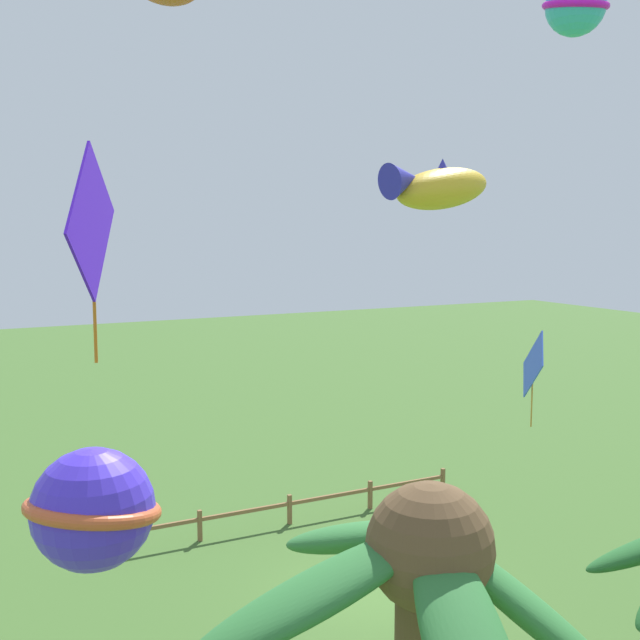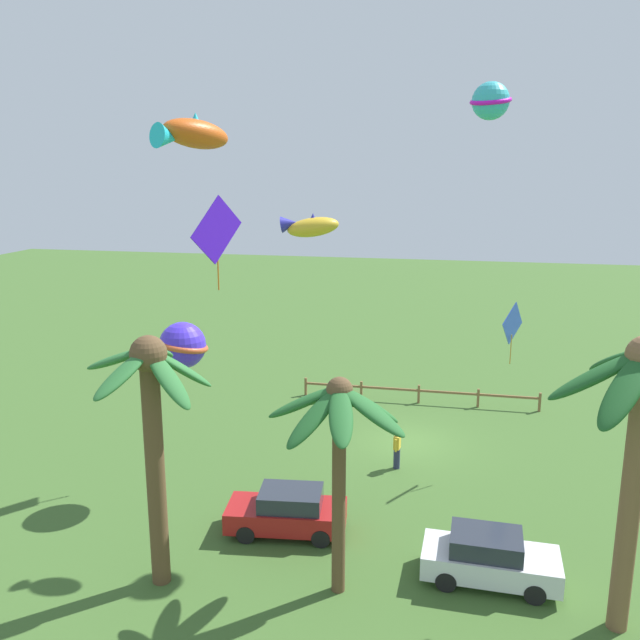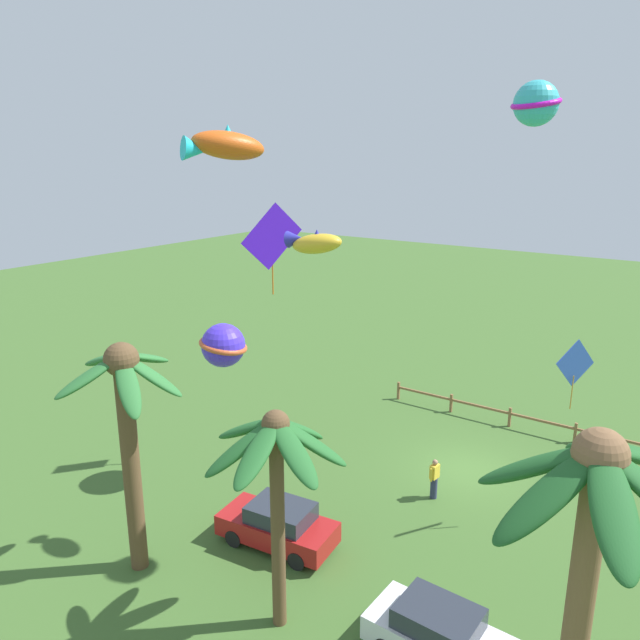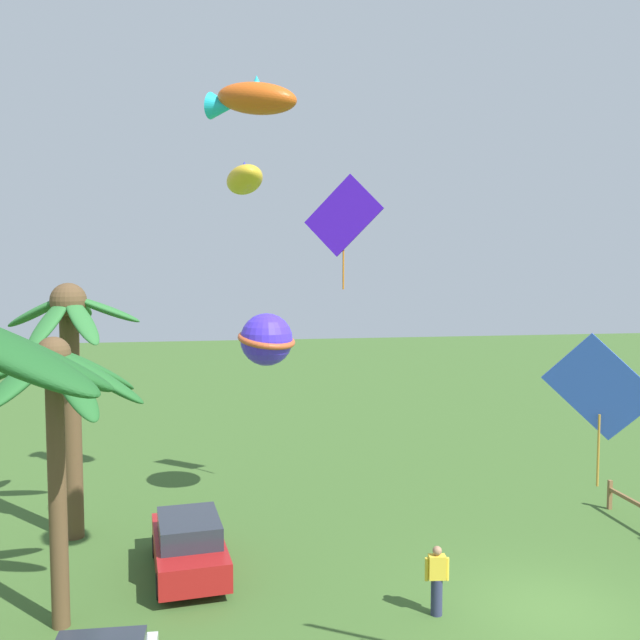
{
  "view_description": "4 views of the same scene",
  "coord_description": "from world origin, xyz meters",
  "px_view_note": "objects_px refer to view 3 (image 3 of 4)",
  "views": [
    {
      "loc": [
        9.65,
        16.31,
        9.36
      ],
      "look_at": [
        3.31,
        3.81,
        7.67
      ],
      "focal_mm": 43.32,
      "sensor_mm": 36.0,
      "label": 1
    },
    {
      "loc": [
        -1.74,
        27.53,
        11.79
      ],
      "look_at": [
        2.97,
        4.76,
        6.44
      ],
      "focal_mm": 37.41,
      "sensor_mm": 36.0,
      "label": 2
    },
    {
      "loc": [
        -7.64,
        21.8,
        12.55
      ],
      "look_at": [
        3.69,
        5.3,
        7.05
      ],
      "focal_mm": 33.84,
      "sensor_mm": 36.0,
      "label": 3
    },
    {
      "loc": [
        -13.92,
        7.79,
        7.81
      ],
      "look_at": [
        3.56,
        4.8,
        6.46
      ],
      "focal_mm": 38.29,
      "sensor_mm": 36.0,
      "label": 4
    }
  ],
  "objects_px": {
    "palm_tree_2": "(276,459)",
    "kite_ball_2": "(223,345)",
    "palm_tree_0": "(590,524)",
    "palm_tree_3": "(127,411)",
    "spectator_0": "(434,478)",
    "kite_ball_4": "(536,103)",
    "kite_diamond_1": "(575,364)",
    "parked_car_0": "(278,525)",
    "kite_fish_5": "(224,146)",
    "parked_car_1": "(442,636)",
    "kite_fish_3": "(314,243)",
    "kite_diamond_0": "(272,238)"
  },
  "relations": [
    {
      "from": "palm_tree_2",
      "to": "kite_ball_2",
      "type": "distance_m",
      "value": 8.41
    },
    {
      "from": "palm_tree_0",
      "to": "palm_tree_3",
      "type": "distance_m",
      "value": 12.59
    },
    {
      "from": "palm_tree_2",
      "to": "spectator_0",
      "type": "xyz_separation_m",
      "value": [
        -0.92,
        -8.25,
        -4.2
      ]
    },
    {
      "from": "kite_ball_2",
      "to": "kite_ball_4",
      "type": "xyz_separation_m",
      "value": [
        -10.41,
        -1.93,
        8.4
      ]
    },
    {
      "from": "spectator_0",
      "to": "kite_diamond_1",
      "type": "bearing_deg",
      "value": -164.07
    },
    {
      "from": "palm_tree_0",
      "to": "parked_car_0",
      "type": "relative_size",
      "value": 1.95
    },
    {
      "from": "kite_fish_5",
      "to": "parked_car_1",
      "type": "bearing_deg",
      "value": 161.46
    },
    {
      "from": "kite_ball_2",
      "to": "palm_tree_2",
      "type": "bearing_deg",
      "value": 142.32
    },
    {
      "from": "spectator_0",
      "to": "kite_ball_4",
      "type": "height_order",
      "value": "kite_ball_4"
    },
    {
      "from": "palm_tree_0",
      "to": "kite_ball_2",
      "type": "bearing_deg",
      "value": -20.23
    },
    {
      "from": "palm_tree_2",
      "to": "parked_car_0",
      "type": "relative_size",
      "value": 1.57
    },
    {
      "from": "palm_tree_2",
      "to": "kite_fish_3",
      "type": "bearing_deg",
      "value": -67.61
    },
    {
      "from": "palm_tree_2",
      "to": "parked_car_0",
      "type": "bearing_deg",
      "value": -51.35
    },
    {
      "from": "kite_ball_2",
      "to": "kite_diamond_0",
      "type": "bearing_deg",
      "value": -103.08
    },
    {
      "from": "kite_fish_3",
      "to": "kite_ball_4",
      "type": "distance_m",
      "value": 7.36
    },
    {
      "from": "kite_ball_2",
      "to": "kite_ball_4",
      "type": "relative_size",
      "value": 1.49
    },
    {
      "from": "palm_tree_2",
      "to": "kite_ball_2",
      "type": "height_order",
      "value": "palm_tree_2"
    },
    {
      "from": "palm_tree_3",
      "to": "kite_ball_2",
      "type": "height_order",
      "value": "palm_tree_3"
    },
    {
      "from": "palm_tree_0",
      "to": "kite_ball_4",
      "type": "distance_m",
      "value": 11.28
    },
    {
      "from": "kite_fish_3",
      "to": "kite_fish_5",
      "type": "xyz_separation_m",
      "value": [
        4.03,
        -0.5,
        2.89
      ]
    },
    {
      "from": "palm_tree_0",
      "to": "kite_diamond_0",
      "type": "relative_size",
      "value": 2.18
    },
    {
      "from": "parked_car_1",
      "to": "kite_diamond_1",
      "type": "relative_size",
      "value": 1.57
    },
    {
      "from": "spectator_0",
      "to": "kite_diamond_0",
      "type": "bearing_deg",
      "value": 5.87
    },
    {
      "from": "palm_tree_3",
      "to": "kite_fish_5",
      "type": "height_order",
      "value": "kite_fish_5"
    },
    {
      "from": "palm_tree_3",
      "to": "kite_fish_5",
      "type": "bearing_deg",
      "value": -83.12
    },
    {
      "from": "palm_tree_0",
      "to": "kite_ball_2",
      "type": "height_order",
      "value": "palm_tree_0"
    },
    {
      "from": "kite_ball_2",
      "to": "parked_car_1",
      "type": "bearing_deg",
      "value": 160.61
    },
    {
      "from": "parked_car_0",
      "to": "parked_car_1",
      "type": "height_order",
      "value": "same"
    },
    {
      "from": "kite_ball_2",
      "to": "kite_fish_5",
      "type": "bearing_deg",
      "value": 151.83
    },
    {
      "from": "kite_diamond_0",
      "to": "kite_fish_3",
      "type": "xyz_separation_m",
      "value": [
        -4.37,
        3.38,
        0.55
      ]
    },
    {
      "from": "palm_tree_0",
      "to": "kite_diamond_1",
      "type": "relative_size",
      "value": 3.13
    },
    {
      "from": "kite_ball_4",
      "to": "kite_diamond_1",
      "type": "bearing_deg",
      "value": -119.76
    },
    {
      "from": "kite_diamond_1",
      "to": "palm_tree_3",
      "type": "bearing_deg",
      "value": 44.48
    },
    {
      "from": "kite_diamond_0",
      "to": "kite_ball_2",
      "type": "distance_m",
      "value": 4.61
    },
    {
      "from": "parked_car_0",
      "to": "kite_ball_2",
      "type": "distance_m",
      "value": 6.98
    },
    {
      "from": "palm_tree_3",
      "to": "kite_fish_3",
      "type": "relative_size",
      "value": 3.74
    },
    {
      "from": "kite_diamond_1",
      "to": "kite_fish_3",
      "type": "height_order",
      "value": "kite_fish_3"
    },
    {
      "from": "kite_diamond_1",
      "to": "spectator_0",
      "type": "bearing_deg",
      "value": 15.93
    },
    {
      "from": "palm_tree_2",
      "to": "kite_fish_5",
      "type": "distance_m",
      "value": 10.77
    },
    {
      "from": "spectator_0",
      "to": "kite_fish_3",
      "type": "bearing_deg",
      "value": 57.35
    },
    {
      "from": "parked_car_0",
      "to": "parked_car_1",
      "type": "xyz_separation_m",
      "value": [
        -6.39,
        1.4,
        0.0
      ]
    },
    {
      "from": "kite_diamond_0",
      "to": "kite_ball_4",
      "type": "relative_size",
      "value": 2.08
    },
    {
      "from": "palm_tree_2",
      "to": "parked_car_1",
      "type": "distance_m",
      "value": 6.14
    },
    {
      "from": "palm_tree_3",
      "to": "kite_diamond_0",
      "type": "height_order",
      "value": "kite_diamond_0"
    },
    {
      "from": "palm_tree_0",
      "to": "kite_ball_4",
      "type": "relative_size",
      "value": 4.54
    },
    {
      "from": "palm_tree_0",
      "to": "parked_car_0",
      "type": "height_order",
      "value": "palm_tree_0"
    },
    {
      "from": "parked_car_1",
      "to": "kite_diamond_1",
      "type": "distance_m",
      "value": 9.66
    },
    {
      "from": "kite_ball_2",
      "to": "kite_diamond_1",
      "type": "bearing_deg",
      "value": -159.84
    },
    {
      "from": "parked_car_0",
      "to": "spectator_0",
      "type": "distance_m",
      "value": 6.34
    },
    {
      "from": "palm_tree_2",
      "to": "kite_fish_3",
      "type": "relative_size",
      "value": 3.22
    }
  ]
}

